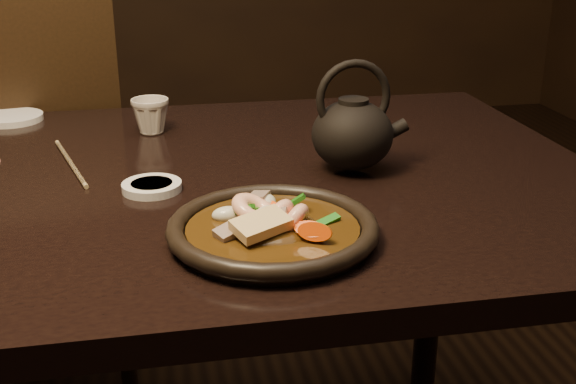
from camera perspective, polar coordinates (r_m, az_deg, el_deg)
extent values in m
cube|color=black|center=(1.16, -14.68, -0.15)|extent=(1.60, 0.90, 0.04)
cylinder|color=black|center=(1.76, 11.32, -5.55)|extent=(0.06, 0.06, 0.71)
cube|color=black|center=(1.89, -20.03, -0.40)|extent=(0.54, 0.54, 0.04)
cylinder|color=black|center=(2.17, -14.32, -4.19)|extent=(0.04, 0.04, 0.46)
cylinder|color=black|center=(1.83, -12.91, -9.06)|extent=(0.04, 0.04, 0.46)
cube|color=black|center=(1.61, -21.05, 5.85)|extent=(0.45, 0.10, 0.49)
cylinder|color=black|center=(0.92, -1.21, -3.47)|extent=(0.25, 0.25, 0.01)
torus|color=black|center=(0.91, -1.21, -2.81)|extent=(0.27, 0.27, 0.02)
cylinder|color=#351F09|center=(0.91, -1.21, -3.03)|extent=(0.22, 0.22, 0.01)
ellipsoid|color=#351F09|center=(0.91, -1.21, -3.03)|extent=(0.12, 0.12, 0.03)
torus|color=#FFC2A1|center=(0.90, 0.35, -2.63)|extent=(0.06, 0.07, 0.06)
torus|color=#FFC2A1|center=(0.92, -0.92, -2.17)|extent=(0.07, 0.07, 0.06)
torus|color=#FFC2A1|center=(0.93, -2.68, -1.43)|extent=(0.08, 0.08, 0.04)
cube|color=gray|center=(0.90, -0.76, -2.23)|extent=(0.04, 0.03, 0.03)
cube|color=gray|center=(0.94, -3.36, -1.32)|extent=(0.03, 0.03, 0.03)
cube|color=gray|center=(0.92, -0.94, -1.84)|extent=(0.04, 0.04, 0.03)
cube|color=gray|center=(0.95, -2.25, -0.71)|extent=(0.04, 0.03, 0.03)
cube|color=gray|center=(0.89, -4.90, -3.55)|extent=(0.03, 0.04, 0.03)
cylinder|color=#EB4507|center=(0.87, 1.80, -3.03)|extent=(0.06, 0.06, 0.03)
cylinder|color=#EB4507|center=(0.86, 2.14, -3.16)|extent=(0.05, 0.04, 0.04)
cylinder|color=#EB4507|center=(0.90, 0.33, -2.18)|extent=(0.04, 0.05, 0.03)
cylinder|color=#EB4507|center=(0.92, -0.43, -2.07)|extent=(0.02, 0.04, 0.04)
cylinder|color=#EB4507|center=(0.94, -1.53, -1.34)|extent=(0.06, 0.06, 0.03)
cube|color=#217115|center=(0.92, 3.08, -2.32)|extent=(0.04, 0.03, 0.01)
cube|color=#217115|center=(0.93, -3.73, -1.49)|extent=(0.04, 0.03, 0.03)
cube|color=#217115|center=(0.95, 0.35, -0.88)|extent=(0.04, 0.02, 0.03)
cube|color=#217115|center=(0.93, -2.81, -1.40)|extent=(0.04, 0.02, 0.01)
cube|color=#217115|center=(0.90, -3.29, -2.85)|extent=(0.02, 0.04, 0.03)
ellipsoid|color=beige|center=(0.95, -1.84, -0.83)|extent=(0.03, 0.04, 0.02)
ellipsoid|color=beige|center=(0.89, -3.03, -3.31)|extent=(0.04, 0.04, 0.02)
ellipsoid|color=beige|center=(0.91, -1.48, -1.88)|extent=(0.04, 0.02, 0.03)
ellipsoid|color=beige|center=(0.94, -4.76, -1.81)|extent=(0.04, 0.03, 0.02)
ellipsoid|color=beige|center=(0.91, -1.40, -2.53)|extent=(0.04, 0.04, 0.02)
cube|color=#EAC98C|center=(0.87, -2.14, -2.58)|extent=(0.08, 0.07, 0.03)
cylinder|color=white|center=(1.09, -10.71, 0.42)|extent=(0.09, 0.09, 0.01)
cylinder|color=white|center=(1.54, -21.00, 5.49)|extent=(0.12, 0.12, 0.01)
imported|color=beige|center=(1.37, -10.80, 6.02)|extent=(0.08, 0.08, 0.07)
cylinder|color=tan|center=(1.23, -16.76, 2.15)|extent=(0.07, 0.23, 0.01)
cylinder|color=tan|center=(1.24, -16.86, 2.32)|extent=(0.07, 0.23, 0.01)
ellipsoid|color=black|center=(1.15, 5.10, 4.52)|extent=(0.13, 0.13, 0.11)
cylinder|color=black|center=(1.13, 5.18, 6.88)|extent=(0.05, 0.05, 0.02)
cylinder|color=black|center=(1.17, 8.14, 4.71)|extent=(0.06, 0.02, 0.04)
torus|color=black|center=(1.13, 5.20, 7.41)|extent=(0.12, 0.02, 0.12)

